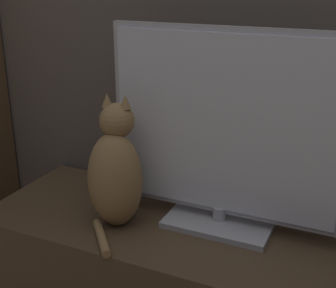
# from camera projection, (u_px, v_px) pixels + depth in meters

# --- Properties ---
(tv_stand) EXTENTS (1.51, 0.52, 0.43)m
(tv_stand) POSITION_uv_depth(u_px,v_px,m) (199.00, 284.00, 1.62)
(tv_stand) COLOR brown
(tv_stand) RESTS_ON ground_plane
(tv) EXTENTS (0.77, 0.21, 0.66)m
(tv) POSITION_uv_depth(u_px,v_px,m) (223.00, 135.00, 1.47)
(tv) COLOR #B7B7BC
(tv) RESTS_ON tv_stand
(cat) EXTENTS (0.20, 0.30, 0.45)m
(cat) POSITION_uv_depth(u_px,v_px,m) (116.00, 173.00, 1.53)
(cat) COLOR #997547
(cat) RESTS_ON tv_stand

